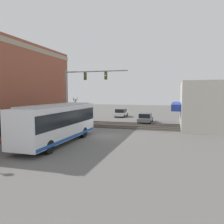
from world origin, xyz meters
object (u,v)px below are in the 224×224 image
crossing_signal (76,109)px  parked_car_grey (145,118)px  parked_car_white (121,113)px  city_bus (58,122)px  pedestrian_at_crossing (72,121)px

crossing_signal → parked_car_grey: crossing_signal is taller
crossing_signal → parked_car_white: 14.19m
crossing_signal → parked_car_grey: size_ratio=0.85×
city_bus → crossing_signal: bearing=16.1°
crossing_signal → parked_car_white: bearing=-9.8°
pedestrian_at_crossing → city_bus: bearing=-161.2°
city_bus → parked_car_grey: (15.52, -5.40, -1.20)m
parked_car_grey → pedestrian_at_crossing: bearing=135.6°
city_bus → pedestrian_at_crossing: size_ratio=5.92×
parked_car_white → crossing_signal: bearing=170.2°
crossing_signal → parked_car_grey: (7.18, -7.81, -1.65)m
parked_car_grey → pedestrian_at_crossing: (-8.10, 7.93, 0.22)m
city_bus → parked_car_grey: city_bus is taller
pedestrian_at_crossing → parked_car_white: bearing=-9.7°
crossing_signal → pedestrian_at_crossing: bearing=172.5°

